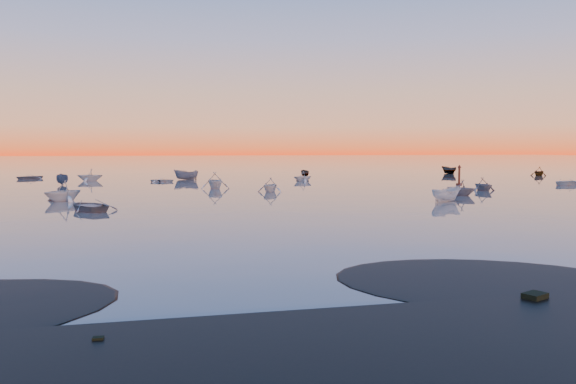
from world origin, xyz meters
name	(u,v)px	position (x,y,z in m)	size (l,w,h in m)	color
ground	(215,172)	(0.00, 100.00, 0.00)	(600.00, 600.00, 0.00)	#71645E
mud_lobes	(489,282)	(0.00, -1.00, 0.01)	(140.00, 6.00, 0.07)	black
moored_fleet	(251,186)	(0.00, 53.00, 0.00)	(124.00, 58.00, 1.20)	silver
boat_near_center	(446,202)	(14.21, 27.98, 0.00)	(3.90, 1.65, 1.35)	silver
boat_near_right	(461,195)	(19.31, 34.18, 0.00)	(3.58, 1.61, 1.25)	slate
channel_marker	(459,176)	(28.40, 50.29, 1.12)	(0.80, 0.80, 2.83)	#471A0F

